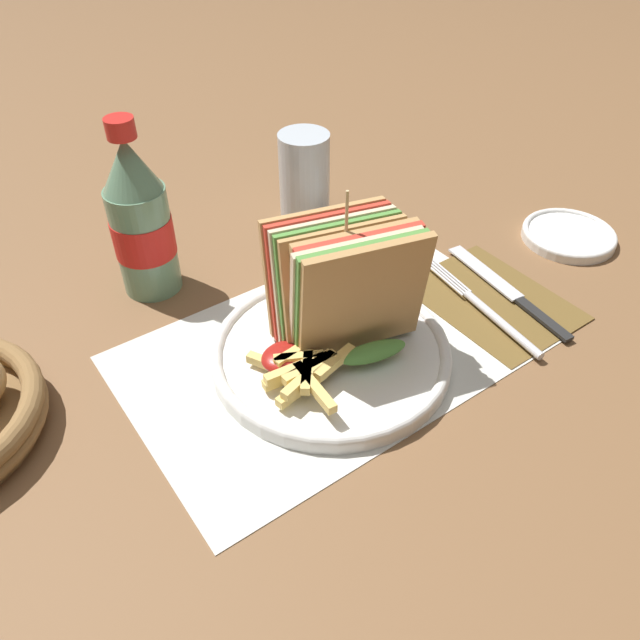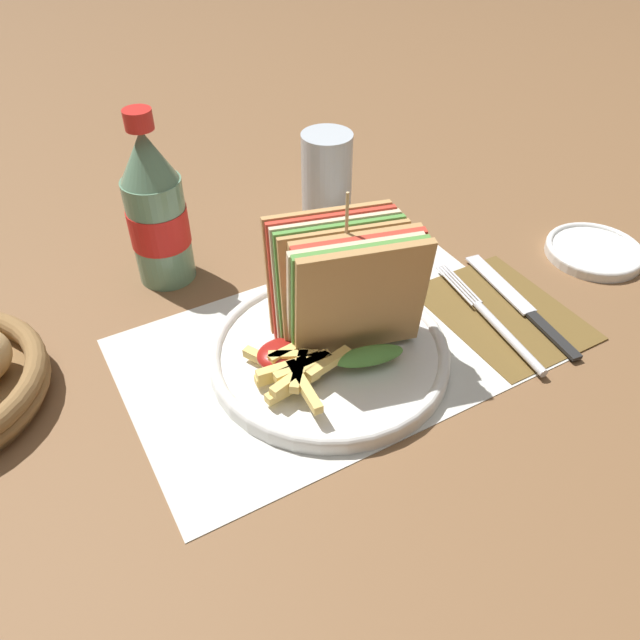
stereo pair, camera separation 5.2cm
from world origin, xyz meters
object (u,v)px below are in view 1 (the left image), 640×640
Objects in this scene: fork at (490,313)px; knife at (508,291)px; glass_near at (304,182)px; plate_main at (332,353)px; side_saucer at (571,236)px; club_sandwich at (347,286)px; coke_bottle_near at (141,222)px.

knife is at bearing 25.40° from fork.
plate_main is at bearing -119.24° from glass_near.
glass_near is at bearing 104.77° from fork.
knife is 0.30m from glass_near.
side_saucer is (0.20, 0.05, -0.00)m from fork.
plate_main reaches higher than fork.
side_saucer is at bearing -45.94° from glass_near.
club_sandwich reaches higher than knife.
knife is at bearing -8.01° from plate_main.
plate_main is 1.46× the size of club_sandwich.
glass_near is (-0.04, 0.30, 0.04)m from fork.
side_saucer is at bearing 19.98° from fork.
fork reaches higher than knife.
coke_bottle_near is (-0.32, 0.25, 0.08)m from knife.
side_saucer is at bearing 18.16° from knife.
coke_bottle_near reaches higher than fork.
club_sandwich reaches higher than fork.
plate_main is at bearing -162.22° from club_sandwich.
fork is at bearing -44.73° from coke_bottle_near.
fork is at bearing -154.60° from knife.
coke_bottle_near is 1.74× the size of glass_near.
plate_main is 0.07m from club_sandwich.
fork is at bearing -167.09° from side_saucer.
knife is 0.16m from side_saucer.
knife is 0.42m from coke_bottle_near.
club_sandwich is 0.85× the size of fork.
fork is 1.67× the size of side_saucer.
coke_bottle_near reaches higher than knife.
knife is 1.67× the size of glass_near.
club_sandwich is 0.82× the size of coke_bottle_near.
fork is at bearing -15.19° from plate_main.
plate_main is 0.25m from coke_bottle_near.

